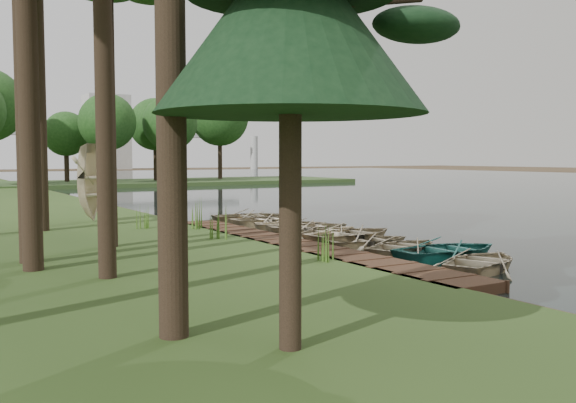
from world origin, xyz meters
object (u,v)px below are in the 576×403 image
rowboat_0 (483,259)px  rowboat_2 (406,244)px  rowboat_1 (449,248)px  stored_rowboat (92,214)px  boardwalk (291,247)px

rowboat_0 → rowboat_2: (0.09, 3.14, 0.00)m
rowboat_0 → rowboat_1: (0.50, 1.71, 0.04)m
rowboat_0 → stored_rowboat: bearing=0.0°
rowboat_0 → boardwalk: bearing=0.9°
rowboat_0 → rowboat_2: rowboat_2 is taller
rowboat_0 → rowboat_1: bearing=-37.8°
rowboat_1 → rowboat_2: rowboat_1 is taller
rowboat_2 → rowboat_0: bearing=161.1°
stored_rowboat → rowboat_2: bearing=-112.3°
stored_rowboat → boardwalk: bearing=-117.8°
rowboat_1 → stored_rowboat: size_ratio=1.07×
boardwalk → stored_rowboat: (-3.87, 9.97, 0.49)m
rowboat_2 → stored_rowboat: stored_rowboat is taller
stored_rowboat → rowboat_1: bearing=-113.3°
rowboat_0 → rowboat_1: 1.78m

